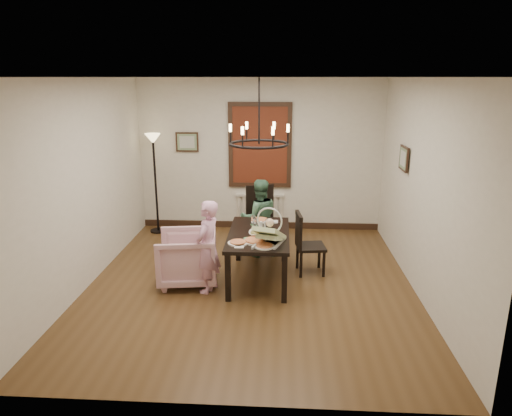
# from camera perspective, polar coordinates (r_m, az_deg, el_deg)

# --- Properties ---
(room_shell) EXTENTS (4.51, 5.00, 2.81)m
(room_shell) POSITION_cam_1_polar(r_m,az_deg,el_deg) (6.42, -0.49, 3.42)
(room_shell) COLOR #55391D
(room_shell) RESTS_ON ground
(dining_table) EXTENTS (0.85, 1.50, 0.70)m
(dining_table) POSITION_cam_1_polar(r_m,az_deg,el_deg) (6.42, 0.36, -3.82)
(dining_table) COLOR black
(dining_table) RESTS_ON room_shell
(chair_far) EXTENTS (0.59, 0.59, 1.08)m
(chair_far) POSITION_cam_1_polar(r_m,az_deg,el_deg) (7.57, 0.83, -1.34)
(chair_far) COLOR black
(chair_far) RESTS_ON room_shell
(chair_right) EXTENTS (0.46, 0.46, 0.93)m
(chair_right) POSITION_cam_1_polar(r_m,az_deg,el_deg) (6.75, 6.87, -4.37)
(chair_right) COLOR black
(chair_right) RESTS_ON room_shell
(armchair) EXTENTS (0.91, 0.90, 0.74)m
(armchair) POSITION_cam_1_polar(r_m,az_deg,el_deg) (6.49, -8.65, -6.15)
(armchair) COLOR #D6A4B8
(armchair) RESTS_ON room_shell
(elderly_woman) EXTENTS (0.35, 0.44, 1.05)m
(elderly_woman) POSITION_cam_1_polar(r_m,az_deg,el_deg) (6.16, -6.02, -5.77)
(elderly_woman) COLOR #E6A2C8
(elderly_woman) RESTS_ON room_shell
(seated_man) EXTENTS (0.59, 0.51, 1.05)m
(seated_man) POSITION_cam_1_polar(r_m,az_deg,el_deg) (7.34, 0.40, -2.05)
(seated_man) COLOR #406D50
(seated_man) RESTS_ON room_shell
(baby_bouncer) EXTENTS (0.51, 0.60, 0.33)m
(baby_bouncer) POSITION_cam_1_polar(r_m,az_deg,el_deg) (5.93, 1.68, -2.98)
(baby_bouncer) COLOR beige
(baby_bouncer) RESTS_ON dining_table
(salad_bowl) EXTENTS (0.34, 0.34, 0.08)m
(salad_bowl) POSITION_cam_1_polar(r_m,az_deg,el_deg) (6.25, 0.38, -3.19)
(salad_bowl) COLOR white
(salad_bowl) RESTS_ON dining_table
(pizza_platter) EXTENTS (0.30, 0.30, 0.04)m
(pizza_platter) POSITION_cam_1_polar(r_m,az_deg,el_deg) (6.03, -0.13, -4.11)
(pizza_platter) COLOR tan
(pizza_platter) RESTS_ON dining_table
(drinking_glass) EXTENTS (0.07, 0.07, 0.14)m
(drinking_glass) POSITION_cam_1_polar(r_m,az_deg,el_deg) (6.56, -0.01, -1.97)
(drinking_glass) COLOR silver
(drinking_glass) RESTS_ON dining_table
(window_blinds) EXTENTS (1.00, 0.03, 1.40)m
(window_blinds) POSITION_cam_1_polar(r_m,az_deg,el_deg) (8.44, 0.49, 7.83)
(window_blinds) COLOR #602313
(window_blinds) RESTS_ON room_shell
(radiator) EXTENTS (0.92, 0.12, 0.62)m
(radiator) POSITION_cam_1_polar(r_m,az_deg,el_deg) (8.72, 0.48, -0.30)
(radiator) COLOR silver
(radiator) RESTS_ON room_shell
(picture_back) EXTENTS (0.42, 0.03, 0.36)m
(picture_back) POSITION_cam_1_polar(r_m,az_deg,el_deg) (8.62, -8.60, 8.16)
(picture_back) COLOR black
(picture_back) RESTS_ON room_shell
(picture_right) EXTENTS (0.03, 0.42, 0.36)m
(picture_right) POSITION_cam_1_polar(r_m,az_deg,el_deg) (7.10, 18.00, 5.92)
(picture_right) COLOR black
(picture_right) RESTS_ON room_shell
(floor_lamp) EXTENTS (0.30, 0.30, 1.80)m
(floor_lamp) POSITION_cam_1_polar(r_m,az_deg,el_deg) (8.58, -12.43, 2.83)
(floor_lamp) COLOR black
(floor_lamp) RESTS_ON room_shell
(chandelier) EXTENTS (0.80, 0.80, 0.04)m
(chandelier) POSITION_cam_1_polar(r_m,az_deg,el_deg) (6.10, 0.38, 8.01)
(chandelier) COLOR black
(chandelier) RESTS_ON room_shell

